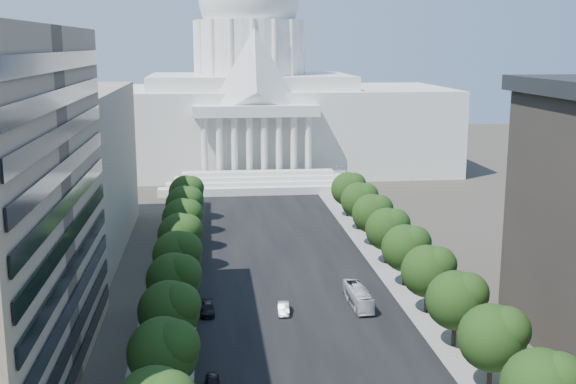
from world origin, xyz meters
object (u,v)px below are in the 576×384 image
object	(u,v)px
city_bus	(358,297)
car_dark_a	(212,383)
car_dark_b	(207,309)
car_silver	(283,309)

from	to	relation	value
city_bus	car_dark_a	bearing A→B (deg)	-134.54
car_dark_a	city_bus	bearing A→B (deg)	46.44
car_dark_a	car_dark_b	distance (m)	22.99
city_bus	car_dark_b	bearing A→B (deg)	180.00
car_silver	car_dark_b	bearing A→B (deg)	179.24
car_silver	city_bus	xyz separation A→B (m)	(11.31, 1.83, 0.69)
car_dark_a	city_bus	world-z (taller)	city_bus
car_dark_b	city_bus	bearing A→B (deg)	0.64
car_dark_b	car_silver	bearing A→B (deg)	-6.44
car_dark_a	car_silver	xyz separation A→B (m)	(10.32, 22.10, 0.04)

